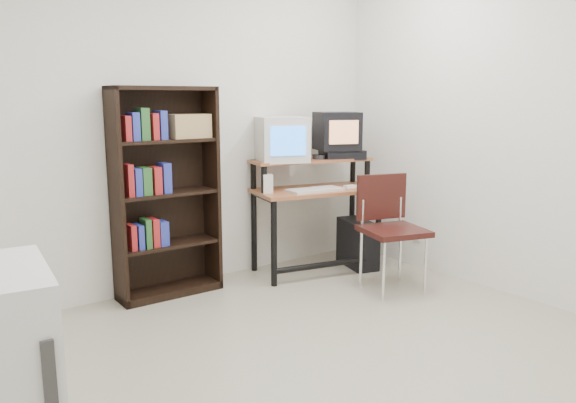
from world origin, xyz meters
TOP-DOWN VIEW (x-y plane):
  - floor at (0.00, 0.00)m, footprint 4.00×4.00m
  - back_wall at (0.00, 2.00)m, footprint 4.00×0.01m
  - right_wall at (2.00, 0.00)m, footprint 0.01×4.00m
  - computer_desk at (1.18, 1.62)m, footprint 1.16×0.76m
  - crt_monitor at (0.94, 1.78)m, footprint 0.51×0.51m
  - vcr at (1.48, 1.61)m, footprint 0.43×0.37m
  - crt_tv at (1.46, 1.66)m, footprint 0.45×0.45m
  - cd_spindle at (1.24, 1.65)m, footprint 0.16×0.16m
  - keyboard at (1.09, 1.51)m, footprint 0.49×0.27m
  - mousepad at (1.42, 1.48)m, footprint 0.27×0.25m
  - mouse at (1.43, 1.45)m, footprint 0.11×0.07m
  - desk_speaker at (0.71, 1.68)m, footprint 0.10×0.10m
  - pc_tower at (1.56, 1.48)m, footprint 0.32×0.49m
  - school_chair at (1.35, 0.91)m, footprint 0.57×0.57m
  - bookshelf at (-0.11, 1.85)m, footprint 0.80×0.28m
  - wall_outlet at (1.99, 1.15)m, footprint 0.02×0.08m

SIDE VIEW (x-z plane):
  - floor at x=0.00m, z-range -0.01..0.00m
  - pc_tower at x=1.56m, z-range 0.00..0.42m
  - wall_outlet at x=1.99m, z-range 0.24..0.36m
  - school_chair at x=1.35m, z-range 0.11..1.01m
  - computer_desk at x=1.18m, z-range 0.18..1.16m
  - mousepad at x=1.42m, z-range 0.72..0.73m
  - keyboard at x=1.09m, z-range 0.72..0.75m
  - mouse at x=1.43m, z-range 0.73..0.76m
  - desk_speaker at x=0.71m, z-range 0.72..0.89m
  - bookshelf at x=-0.11m, z-range 0.03..1.62m
  - cd_spindle at x=1.24m, z-range 0.97..1.02m
  - vcr at x=1.48m, z-range 0.97..1.05m
  - crt_monitor at x=0.94m, z-range 0.97..1.35m
  - crt_tv at x=1.46m, z-range 1.05..1.38m
  - back_wall at x=0.00m, z-range 0.00..2.60m
  - right_wall at x=2.00m, z-range 0.00..2.60m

